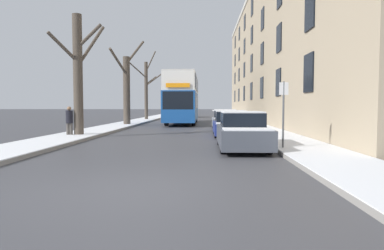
{
  "coord_description": "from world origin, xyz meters",
  "views": [
    {
      "loc": [
        1.54,
        -6.6,
        1.64
      ],
      "look_at": [
        0.57,
        19.05,
        0.2
      ],
      "focal_mm": 32.0,
      "sensor_mm": 36.0,
      "label": 1
    }
  ],
  "objects_px": {
    "bare_tree_left_2": "(146,88)",
    "parked_car_0": "(242,132)",
    "double_decker_bus": "(183,97)",
    "pedestrian_left_sidewalk": "(69,121)",
    "oncoming_van": "(182,108)",
    "bare_tree_left_1": "(127,87)",
    "street_sign_post": "(283,112)",
    "bare_tree_left_0": "(79,72)",
    "parked_car_1": "(231,124)",
    "parked_car_2": "(225,120)"
  },
  "relations": [
    {
      "from": "oncoming_van",
      "to": "parked_car_0",
      "type": "bearing_deg",
      "value": -82.44
    },
    {
      "from": "bare_tree_left_0",
      "to": "street_sign_post",
      "type": "relative_size",
      "value": 2.53
    },
    {
      "from": "pedestrian_left_sidewalk",
      "to": "bare_tree_left_2",
      "type": "bearing_deg",
      "value": -96.12
    },
    {
      "from": "oncoming_van",
      "to": "bare_tree_left_0",
      "type": "bearing_deg",
      "value": -95.92
    },
    {
      "from": "parked_car_0",
      "to": "pedestrian_left_sidewalk",
      "type": "bearing_deg",
      "value": 152.67
    },
    {
      "from": "parked_car_1",
      "to": "bare_tree_left_2",
      "type": "bearing_deg",
      "value": 112.25
    },
    {
      "from": "parked_car_2",
      "to": "oncoming_van",
      "type": "xyz_separation_m",
      "value": [
        -4.73,
        24.55,
        0.65
      ]
    },
    {
      "from": "bare_tree_left_2",
      "to": "bare_tree_left_0",
      "type": "bearing_deg",
      "value": -89.9
    },
    {
      "from": "street_sign_post",
      "to": "bare_tree_left_0",
      "type": "bearing_deg",
      "value": 150.25
    },
    {
      "from": "double_decker_bus",
      "to": "parked_car_0",
      "type": "relative_size",
      "value": 2.56
    },
    {
      "from": "oncoming_van",
      "to": "parked_car_1",
      "type": "bearing_deg",
      "value": -81.02
    },
    {
      "from": "pedestrian_left_sidewalk",
      "to": "bare_tree_left_0",
      "type": "bearing_deg",
      "value": -153.97
    },
    {
      "from": "bare_tree_left_2",
      "to": "bare_tree_left_1",
      "type": "bearing_deg",
      "value": -88.89
    },
    {
      "from": "double_decker_bus",
      "to": "street_sign_post",
      "type": "relative_size",
      "value": 4.53
    },
    {
      "from": "double_decker_bus",
      "to": "pedestrian_left_sidewalk",
      "type": "distance_m",
      "value": 14.93
    },
    {
      "from": "double_decker_bus",
      "to": "parked_car_2",
      "type": "bearing_deg",
      "value": -64.75
    },
    {
      "from": "oncoming_van",
      "to": "pedestrian_left_sidewalk",
      "type": "xyz_separation_m",
      "value": [
        -3.64,
        -31.26,
        -0.42
      ]
    },
    {
      "from": "bare_tree_left_0",
      "to": "bare_tree_left_1",
      "type": "height_order",
      "value": "bare_tree_left_1"
    },
    {
      "from": "parked_car_1",
      "to": "street_sign_post",
      "type": "distance_m",
      "value": 6.64
    },
    {
      "from": "bare_tree_left_0",
      "to": "parked_car_1",
      "type": "relative_size",
      "value": 1.42
    },
    {
      "from": "bare_tree_left_0",
      "to": "parked_car_1",
      "type": "distance_m",
      "value": 8.47
    },
    {
      "from": "bare_tree_left_0",
      "to": "parked_car_2",
      "type": "bearing_deg",
      "value": 39.08
    },
    {
      "from": "bare_tree_left_1",
      "to": "oncoming_van",
      "type": "height_order",
      "value": "bare_tree_left_1"
    },
    {
      "from": "bare_tree_left_2",
      "to": "oncoming_van",
      "type": "height_order",
      "value": "bare_tree_left_2"
    },
    {
      "from": "double_decker_bus",
      "to": "parked_car_1",
      "type": "height_order",
      "value": "double_decker_bus"
    },
    {
      "from": "parked_car_2",
      "to": "street_sign_post",
      "type": "bearing_deg",
      "value": -83.34
    },
    {
      "from": "parked_car_0",
      "to": "parked_car_2",
      "type": "height_order",
      "value": "parked_car_0"
    },
    {
      "from": "pedestrian_left_sidewalk",
      "to": "parked_car_1",
      "type": "bearing_deg",
      "value": -175.73
    },
    {
      "from": "bare_tree_left_0",
      "to": "bare_tree_left_1",
      "type": "relative_size",
      "value": 0.88
    },
    {
      "from": "parked_car_2",
      "to": "pedestrian_left_sidewalk",
      "type": "distance_m",
      "value": 10.73
    },
    {
      "from": "street_sign_post",
      "to": "pedestrian_left_sidewalk",
      "type": "bearing_deg",
      "value": 152.52
    },
    {
      "from": "oncoming_van",
      "to": "pedestrian_left_sidewalk",
      "type": "relative_size",
      "value": 3.39
    },
    {
      "from": "parked_car_0",
      "to": "oncoming_van",
      "type": "xyz_separation_m",
      "value": [
        -4.73,
        35.58,
        0.63
      ]
    },
    {
      "from": "bare_tree_left_2",
      "to": "parked_car_0",
      "type": "relative_size",
      "value": 1.74
    },
    {
      "from": "parked_car_0",
      "to": "street_sign_post",
      "type": "bearing_deg",
      "value": -28.42
    },
    {
      "from": "bare_tree_left_1",
      "to": "double_decker_bus",
      "type": "xyz_separation_m",
      "value": [
        4.34,
        3.61,
        -0.71
      ]
    },
    {
      "from": "bare_tree_left_0",
      "to": "street_sign_post",
      "type": "bearing_deg",
      "value": -29.75
    },
    {
      "from": "bare_tree_left_1",
      "to": "pedestrian_left_sidewalk",
      "type": "relative_size",
      "value": 4.45
    },
    {
      "from": "bare_tree_left_0",
      "to": "street_sign_post",
      "type": "xyz_separation_m",
      "value": [
        9.32,
        -5.33,
        -1.93
      ]
    },
    {
      "from": "bare_tree_left_0",
      "to": "parked_car_0",
      "type": "relative_size",
      "value": 1.43
    },
    {
      "from": "parked_car_2",
      "to": "oncoming_van",
      "type": "distance_m",
      "value": 25.01
    },
    {
      "from": "parked_car_0",
      "to": "double_decker_bus",
      "type": "bearing_deg",
      "value": 100.63
    },
    {
      "from": "bare_tree_left_1",
      "to": "double_decker_bus",
      "type": "height_order",
      "value": "bare_tree_left_1"
    },
    {
      "from": "bare_tree_left_2",
      "to": "double_decker_bus",
      "type": "xyz_separation_m",
      "value": [
        4.54,
        -6.87,
        -1.11
      ]
    },
    {
      "from": "parked_car_0",
      "to": "street_sign_post",
      "type": "distance_m",
      "value": 1.74
    },
    {
      "from": "bare_tree_left_1",
      "to": "bare_tree_left_2",
      "type": "height_order",
      "value": "bare_tree_left_2"
    },
    {
      "from": "pedestrian_left_sidewalk",
      "to": "parked_car_0",
      "type": "bearing_deg",
      "value": 147.62
    },
    {
      "from": "bare_tree_left_1",
      "to": "street_sign_post",
      "type": "relative_size",
      "value": 2.86
    },
    {
      "from": "street_sign_post",
      "to": "parked_car_2",
      "type": "bearing_deg",
      "value": 96.66
    },
    {
      "from": "bare_tree_left_1",
      "to": "bare_tree_left_2",
      "type": "bearing_deg",
      "value": 91.11
    }
  ]
}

